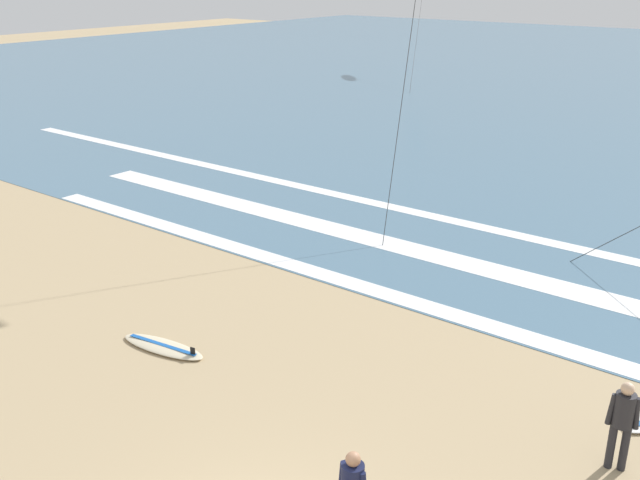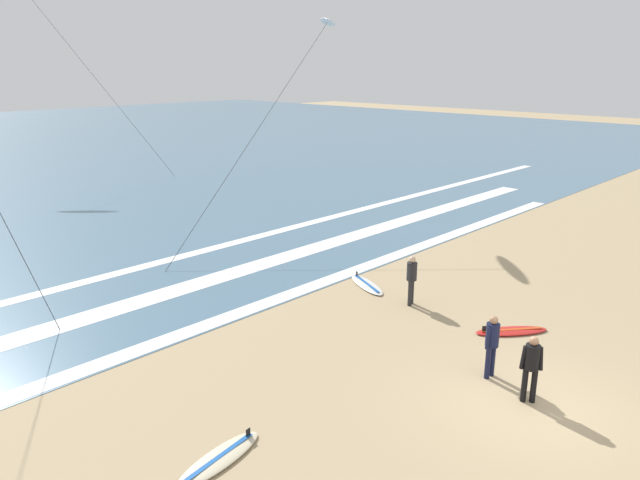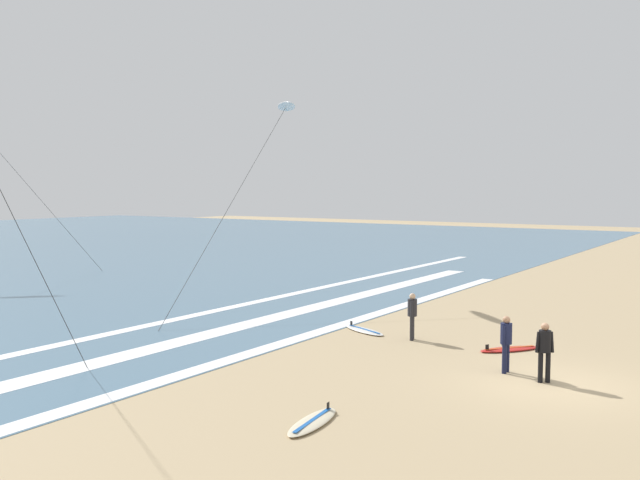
{
  "view_description": "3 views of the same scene",
  "coord_description": "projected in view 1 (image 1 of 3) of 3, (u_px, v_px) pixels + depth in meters",
  "views": [
    {
      "loc": [
        5.06,
        -5.24,
        7.66
      ],
      "look_at": [
        -1.74,
        3.5,
        3.47
      ],
      "focal_mm": 40.63,
      "sensor_mm": 36.0,
      "label": 1
    },
    {
      "loc": [
        -11.61,
        -4.63,
        7.29
      ],
      "look_at": [
        -1.22,
        5.39,
        3.0
      ],
      "focal_mm": 33.29,
      "sensor_mm": 36.0,
      "label": 2
    },
    {
      "loc": [
        -18.38,
        -4.88,
        5.16
      ],
      "look_at": [
        -2.58,
        5.52,
        3.74
      ],
      "focal_mm": 39.28,
      "sensor_mm": 36.0,
      "label": 3
    }
  ],
  "objects": [
    {
      "name": "wave_foam_shoreline",
      "position": [
        581.0,
        354.0,
        15.24
      ],
      "size": [
        36.62,
        0.65,
        0.01
      ],
      "primitive_type": "cube",
      "color": "white",
      "rests_on": "ocean_surface"
    },
    {
      "name": "surfboard_right_spare",
      "position": [
        163.0,
        347.0,
        15.48
      ],
      "size": [
        2.16,
        0.9,
        0.25
      ],
      "color": "beige",
      "rests_on": "ground"
    },
    {
      "name": "surfer_left_far",
      "position": [
        623.0,
        418.0,
        11.47
      ],
      "size": [
        0.51,
        0.32,
        1.6
      ],
      "color": "#232328",
      "rests_on": "ground"
    }
  ]
}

